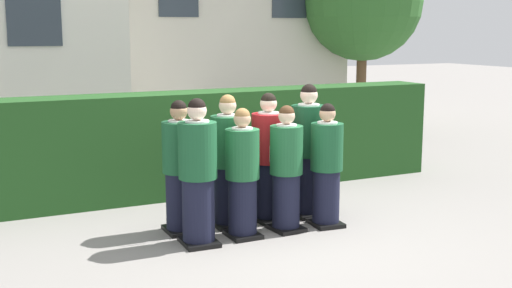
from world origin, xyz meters
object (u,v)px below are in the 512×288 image
object	(u,v)px
student_front_row_0	(198,176)
student_front_row_1	(242,177)
student_in_red_blazer	(268,160)
student_front_row_3	(326,168)
student_rear_row_0	(180,170)
student_rear_row_3	(308,153)
student_front_row_2	(286,172)
student_rear_row_1	(228,164)

from	to	relation	value
student_front_row_0	student_front_row_1	size ratio (longest dim) A/B	1.09
student_front_row_0	student_in_red_blazer	distance (m)	1.25
student_in_red_blazer	student_front_row_3	bearing A→B (deg)	-43.39
student_rear_row_0	student_rear_row_3	bearing A→B (deg)	-1.13
student_front_row_2	student_front_row_3	size ratio (longest dim) A/B	1.00
student_front_row_0	student_in_red_blazer	xyz separation A→B (m)	(1.14, 0.50, -0.02)
student_front_row_1	student_front_row_3	world-z (taller)	student_front_row_3
student_front_row_3	student_front_row_1	bearing A→B (deg)	178.12
student_front_row_0	student_front_row_1	bearing A→B (deg)	2.98
student_front_row_0	student_front_row_1	world-z (taller)	student_front_row_0
student_front_row_2	student_in_red_blazer	size ratio (longest dim) A/B	0.93
student_front_row_3	student_in_red_blazer	distance (m)	0.75
student_rear_row_0	student_rear_row_3	distance (m)	1.74
student_front_row_0	student_rear_row_1	xyz separation A→B (m)	(0.59, 0.51, -0.02)
student_front_row_0	student_front_row_2	bearing A→B (deg)	1.73
student_front_row_3	student_rear_row_3	size ratio (longest dim) A/B	0.89
student_front_row_0	student_front_row_2	size ratio (longest dim) A/B	1.09
student_rear_row_1	student_front_row_0	bearing A→B (deg)	-139.06
student_rear_row_3	student_front_row_0	bearing A→B (deg)	-164.10
student_in_red_blazer	student_rear_row_1	bearing A→B (deg)	179.28
student_rear_row_1	student_in_red_blazer	xyz separation A→B (m)	(0.55, -0.01, -0.00)
student_front_row_0	student_front_row_3	size ratio (longest dim) A/B	1.09
student_front_row_2	student_front_row_3	world-z (taller)	student_front_row_3
student_in_red_blazer	student_front_row_0	bearing A→B (deg)	-156.13
student_front_row_0	student_rear_row_3	world-z (taller)	student_rear_row_3
student_front_row_2	student_front_row_3	distance (m)	0.54
student_front_row_1	student_front_row_2	distance (m)	0.58
student_front_row_1	student_in_red_blazer	distance (m)	0.75
student_front_row_1	student_rear_row_0	bearing A→B (deg)	140.14
student_rear_row_0	student_in_red_blazer	size ratio (longest dim) A/B	0.98
student_rear_row_0	student_rear_row_1	distance (m)	0.62
student_in_red_blazer	student_front_row_1	bearing A→B (deg)	-140.63
student_rear_row_0	student_rear_row_1	xyz separation A→B (m)	(0.62, -0.01, 0.02)
student_front_row_1	student_rear_row_1	distance (m)	0.49
student_in_red_blazer	student_rear_row_3	distance (m)	0.57
student_front_row_1	student_rear_row_1	world-z (taller)	student_rear_row_1
student_rear_row_1	student_rear_row_3	world-z (taller)	student_rear_row_3
student_front_row_3	student_rear_row_0	size ratio (longest dim) A/B	0.96
student_front_row_0	student_rear_row_0	bearing A→B (deg)	93.13
student_front_row_1	student_front_row_2	size ratio (longest dim) A/B	1.00
student_rear_row_0	student_rear_row_3	world-z (taller)	student_rear_row_3
student_rear_row_0	student_in_red_blazer	xyz separation A→B (m)	(1.17, -0.02, 0.02)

